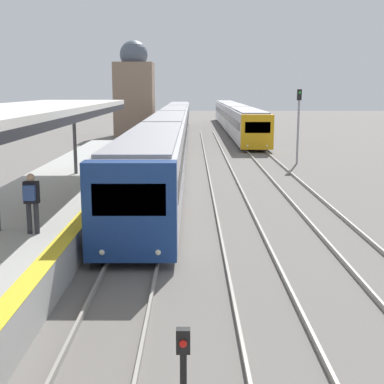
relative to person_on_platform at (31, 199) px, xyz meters
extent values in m
cube|color=black|center=(0.87, 0.34, 2.04)|extent=(0.08, 25.57, 0.24)
cylinder|color=#47474C|center=(-1.09, 10.57, 0.59)|extent=(0.16, 0.16, 3.14)
cylinder|color=#2D2D33|center=(-0.10, 0.04, -0.56)|extent=(0.14, 0.14, 0.85)
cylinder|color=#2D2D33|center=(0.10, 0.04, -0.56)|extent=(0.14, 0.14, 0.85)
cube|color=black|center=(0.00, 0.04, 0.16)|extent=(0.40, 0.22, 0.60)
sphere|color=tan|center=(0.00, 0.04, 0.57)|extent=(0.22, 0.22, 0.22)
cube|color=#334C8E|center=(0.00, -0.16, 0.18)|extent=(0.30, 0.18, 0.40)
cube|color=navy|center=(2.66, 0.07, -0.36)|extent=(2.53, 0.70, 2.73)
cube|color=black|center=(2.66, -0.26, 0.02)|extent=(1.98, 0.04, 0.88)
sphere|color=#EFEACC|center=(1.90, -0.27, -1.43)|extent=(0.16, 0.16, 0.16)
sphere|color=#EFEACC|center=(3.42, -0.27, -1.43)|extent=(0.16, 0.16, 0.16)
cube|color=silver|center=(2.66, 7.88, -0.36)|extent=(2.53, 14.91, 2.73)
cube|color=gray|center=(2.66, 7.88, 1.06)|extent=(2.23, 14.62, 0.12)
cube|color=black|center=(2.66, 7.88, -0.06)|extent=(2.55, 13.72, 0.71)
cylinder|color=black|center=(1.59, 3.03, -1.65)|extent=(0.12, 0.70, 0.70)
cylinder|color=black|center=(3.74, 3.03, -1.65)|extent=(0.12, 0.70, 0.70)
cylinder|color=black|center=(1.59, 12.72, -1.65)|extent=(0.12, 0.70, 0.70)
cylinder|color=black|center=(3.74, 12.72, -1.65)|extent=(0.12, 0.70, 0.70)
cube|color=silver|center=(2.66, 23.14, -0.36)|extent=(2.53, 14.91, 2.73)
cube|color=gray|center=(2.66, 23.14, 1.06)|extent=(2.23, 14.62, 0.12)
cube|color=black|center=(2.66, 23.14, -0.06)|extent=(2.55, 13.72, 0.71)
cylinder|color=black|center=(1.59, 18.29, -1.65)|extent=(0.12, 0.70, 0.70)
cylinder|color=black|center=(3.74, 18.29, -1.65)|extent=(0.12, 0.70, 0.70)
cylinder|color=black|center=(1.59, 27.99, -1.65)|extent=(0.12, 0.70, 0.70)
cylinder|color=black|center=(3.74, 27.99, -1.65)|extent=(0.12, 0.70, 0.70)
cube|color=silver|center=(2.66, 38.41, -0.36)|extent=(2.53, 14.91, 2.73)
cube|color=gray|center=(2.66, 38.41, 1.06)|extent=(2.23, 14.62, 0.12)
cube|color=black|center=(2.66, 38.41, -0.06)|extent=(2.55, 13.72, 0.71)
cylinder|color=black|center=(1.59, 33.56, -1.65)|extent=(0.12, 0.70, 0.70)
cylinder|color=black|center=(3.74, 33.56, -1.65)|extent=(0.12, 0.70, 0.70)
cylinder|color=black|center=(1.59, 43.25, -1.65)|extent=(0.12, 0.70, 0.70)
cylinder|color=black|center=(3.74, 43.25, -1.65)|extent=(0.12, 0.70, 0.70)
cube|color=silver|center=(2.66, 53.67, -0.36)|extent=(2.53, 14.91, 2.73)
cube|color=gray|center=(2.66, 53.67, 1.06)|extent=(2.23, 14.62, 0.12)
cube|color=black|center=(2.66, 53.67, -0.06)|extent=(2.55, 13.72, 0.71)
cylinder|color=black|center=(1.59, 48.82, -1.65)|extent=(0.12, 0.70, 0.70)
cylinder|color=black|center=(3.74, 48.82, -1.65)|extent=(0.12, 0.70, 0.70)
cylinder|color=black|center=(1.59, 58.52, -1.65)|extent=(0.12, 0.70, 0.70)
cylinder|color=black|center=(3.74, 58.52, -1.65)|extent=(0.12, 0.70, 0.70)
cube|color=gold|center=(9.38, 27.34, -0.39)|extent=(2.51, 0.70, 2.68)
cube|color=black|center=(9.38, 27.01, -0.02)|extent=(1.96, 0.04, 0.86)
sphere|color=#EFEACC|center=(8.63, 27.00, -1.43)|extent=(0.16, 0.16, 0.16)
sphere|color=#EFEACC|center=(10.14, 27.00, -1.43)|extent=(0.16, 0.16, 0.16)
cube|color=silver|center=(9.38, 35.02, -0.39)|extent=(2.51, 14.67, 2.68)
cube|color=gray|center=(9.38, 35.02, 1.01)|extent=(2.21, 14.37, 0.12)
cube|color=black|center=(9.38, 35.02, -0.10)|extent=(2.53, 13.49, 0.70)
cylinder|color=black|center=(8.32, 30.25, -1.65)|extent=(0.12, 0.70, 0.70)
cylinder|color=black|center=(10.45, 30.25, -1.65)|extent=(0.12, 0.70, 0.70)
cylinder|color=black|center=(8.32, 39.79, -1.65)|extent=(0.12, 0.70, 0.70)
cylinder|color=black|center=(10.45, 39.79, -1.65)|extent=(0.12, 0.70, 0.70)
cube|color=silver|center=(9.38, 50.04, -0.39)|extent=(2.51, 14.67, 2.68)
cube|color=gray|center=(9.38, 50.04, 1.01)|extent=(2.21, 14.37, 0.12)
cube|color=black|center=(9.38, 50.04, -0.10)|extent=(2.53, 13.49, 0.70)
cylinder|color=black|center=(8.32, 45.27, -1.65)|extent=(0.12, 0.70, 0.70)
cylinder|color=black|center=(10.45, 45.27, -1.65)|extent=(0.12, 0.70, 0.70)
cylinder|color=black|center=(8.32, 54.80, -1.65)|extent=(0.12, 0.70, 0.70)
cylinder|color=black|center=(10.45, 54.80, -1.65)|extent=(0.12, 0.70, 0.70)
cube|color=silver|center=(9.38, 65.05, -0.39)|extent=(2.51, 14.67, 2.68)
cube|color=gray|center=(9.38, 65.05, 1.01)|extent=(2.21, 14.37, 0.12)
cube|color=black|center=(9.38, 65.05, -0.10)|extent=(2.53, 13.49, 0.70)
cylinder|color=black|center=(8.32, 60.29, -1.65)|extent=(0.12, 0.70, 0.70)
cylinder|color=black|center=(10.45, 60.29, -1.65)|extent=(0.12, 0.70, 0.70)
cylinder|color=black|center=(8.32, 69.82, -1.65)|extent=(0.12, 0.70, 0.70)
cylinder|color=black|center=(10.45, 69.82, -1.65)|extent=(0.12, 0.70, 0.70)
cube|color=black|center=(4.22, -7.15, -0.57)|extent=(0.20, 0.14, 0.36)
sphere|color=red|center=(4.22, -7.24, -0.57)|extent=(0.11, 0.11, 0.11)
cylinder|color=gray|center=(11.32, 21.14, 0.44)|extent=(0.14, 0.14, 4.87)
cube|color=black|center=(11.32, 21.14, 2.52)|extent=(0.28, 0.20, 0.70)
sphere|color=green|center=(11.32, 21.02, 2.66)|extent=(0.14, 0.14, 0.14)
cube|color=#89705B|center=(-1.65, 42.39, 1.77)|extent=(4.00, 4.00, 7.55)
sphere|color=#4C5666|center=(-1.65, 42.39, 6.34)|extent=(2.86, 2.86, 2.86)
camera|label=1|loc=(4.34, -14.11, 2.92)|focal=50.00mm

